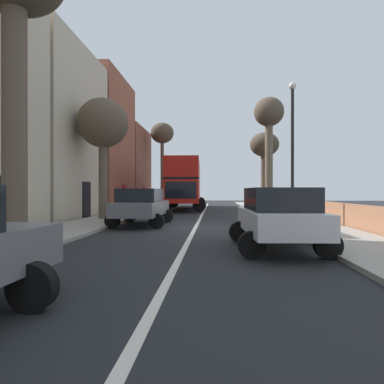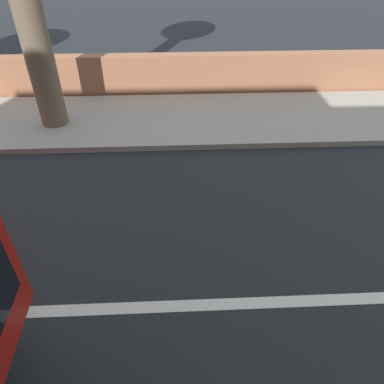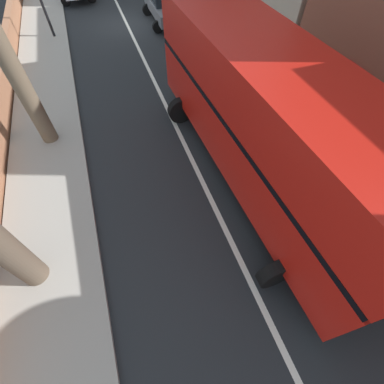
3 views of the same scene
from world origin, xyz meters
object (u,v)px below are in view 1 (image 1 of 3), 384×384
object	(u,v)px
parked_car_white_right_2	(278,215)
street_tree_left_2	(103,125)
double_decker_bus	(185,182)
street_tree_left_0	(162,136)
street_tree_right_5	(264,149)
lamppost_right	(292,141)
parked_car_grey_left_0	(142,205)
street_tree_right_1	(269,121)

from	to	relation	value
parked_car_white_right_2	street_tree_left_2	bearing A→B (deg)	132.15
double_decker_bus	parked_car_white_right_2	size ratio (longest dim) A/B	2.62
parked_car_white_right_2	street_tree_left_2	size ratio (longest dim) A/B	0.63
double_decker_bus	street_tree_left_0	size ratio (longest dim) A/B	1.20
street_tree_left_0	street_tree_right_5	world-z (taller)	street_tree_left_0
parked_car_white_right_2	street_tree_left_0	distance (m)	28.02
double_decker_bus	street_tree_right_5	distance (m)	7.66
parked_car_white_right_2	street_tree_left_2	distance (m)	12.03
street_tree_right_5	lamppost_right	distance (m)	14.63
parked_car_white_right_2	street_tree_right_5	distance (m)	21.38
parked_car_grey_left_0	double_decker_bus	bearing A→B (deg)	86.53
double_decker_bus	street_tree_right_5	size ratio (longest dim) A/B	1.58
parked_car_grey_left_0	parked_car_white_right_2	size ratio (longest dim) A/B	1.13
street_tree_right_1	street_tree_left_2	size ratio (longest dim) A/B	1.29
parked_car_white_right_2	street_tree_left_2	world-z (taller)	street_tree_left_2
parked_car_white_right_2	street_tree_right_5	bearing A→B (deg)	82.57
parked_car_white_right_2	lamppost_right	world-z (taller)	lamppost_right
street_tree_left_0	parked_car_white_right_2	bearing A→B (deg)	-74.62
double_decker_bus	street_tree_left_0	bearing A→B (deg)	113.39
parked_car_grey_left_0	lamppost_right	distance (m)	7.38
street_tree_right_1	street_tree_right_5	xyz separation A→B (m)	(0.48, 5.41, -1.28)
parked_car_grey_left_0	street_tree_right_1	size ratio (longest dim) A/B	0.55
double_decker_bus	street_tree_left_0	distance (m)	9.18
double_decker_bus	street_tree_left_2	xyz separation A→B (m)	(-3.38, -10.90, 2.70)
street_tree_left_0	street_tree_right_1	xyz separation A→B (m)	(9.45, -10.93, -0.88)
street_tree_left_0	lamppost_right	xyz separation A→B (m)	(9.02, -20.05, -3.68)
lamppost_right	double_decker_bus	bearing A→B (deg)	114.68
double_decker_bus	street_tree_left_2	distance (m)	11.73
street_tree_left_0	parked_car_grey_left_0	bearing A→B (deg)	-83.72
street_tree_left_0	lamppost_right	size ratio (longest dim) A/B	1.38
parked_car_grey_left_0	street_tree_right_1	world-z (taller)	street_tree_right_1
street_tree_right_5	lamppost_right	xyz separation A→B (m)	(-0.91, -14.52, -1.51)
double_decker_bus	lamppost_right	world-z (taller)	lamppost_right
street_tree_left_2	street_tree_right_5	bearing A→B (deg)	50.24
street_tree_right_1	double_decker_bus	bearing A→B (deg)	148.50
street_tree_left_0	street_tree_right_1	size ratio (longest dim) A/B	1.07
street_tree_left_2	street_tree_left_0	bearing A→B (deg)	88.85
parked_car_white_right_2	street_tree_left_0	world-z (taller)	street_tree_left_0
parked_car_grey_left_0	parked_car_white_right_2	world-z (taller)	parked_car_grey_left_0
street_tree_right_5	parked_car_grey_left_0	bearing A→B (deg)	-117.71
parked_car_white_right_2	street_tree_right_1	size ratio (longest dim) A/B	0.49
parked_car_grey_left_0	lamppost_right	bearing A→B (deg)	1.30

